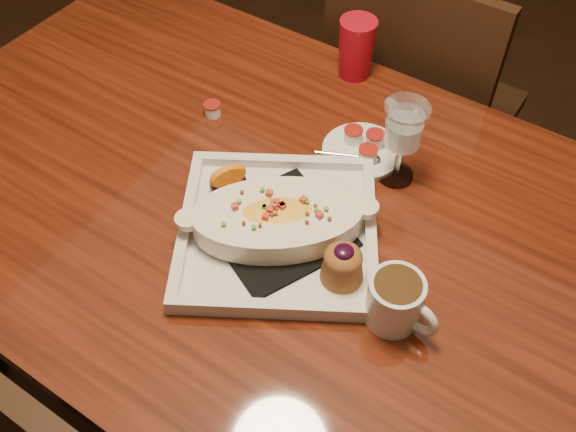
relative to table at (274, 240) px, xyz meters
The scene contains 9 objects.
floor 0.65m from the table, ahead, with size 7.00×7.00×0.00m, color black.
table is the anchor object (origin of this frame).
chair_far 0.65m from the table, 90.00° to the left, with size 0.42×0.42×0.93m.
plate 0.15m from the table, 44.36° to the right, with size 0.44×0.44×0.08m.
coffee_mug 0.32m from the table, 16.79° to the right, with size 0.12×0.08×0.09m.
goblet 0.31m from the table, 51.37° to the left, with size 0.08×0.08×0.16m.
saucer 0.23m from the table, 71.87° to the left, with size 0.15×0.15×0.10m.
creamer_loose 0.29m from the table, 150.70° to the left, with size 0.03×0.03×0.03m.
red_tumbler 0.43m from the table, 99.34° to the left, with size 0.08×0.08×0.13m, color #B30C1D.
Camera 1 is at (0.42, -0.58, 1.59)m, focal length 40.00 mm.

